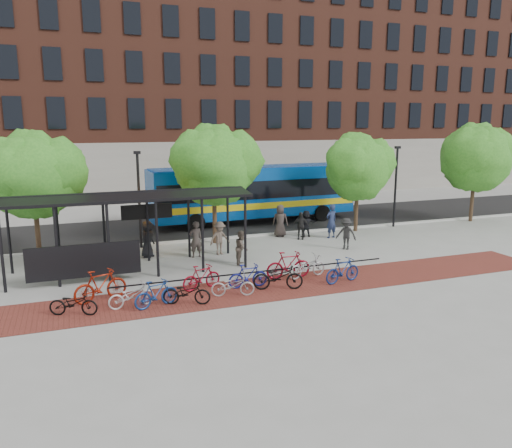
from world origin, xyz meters
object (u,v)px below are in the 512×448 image
object	(u,v)px
pedestrian_3	(220,238)
pedestrian_9	(346,234)
tree_a	(34,172)
bike_4	(187,293)
bike_0	(73,303)
bike_8	(278,277)
bike_3	(156,294)
tree_d	(477,155)
tree_c	(359,165)
pedestrian_7	(331,221)
bike_11	(343,270)
bus	(253,190)
tree_b	(215,162)
bike_7	(248,276)
bus_shelter	(125,205)
bike_6	(233,285)
lamp_post_left	(139,197)
bike_5	(201,277)
pedestrian_1	(196,239)
lamp_post_right	(396,184)
pedestrian_5	(306,224)
pedestrian_4	(301,226)
pedestrian_0	(147,239)
pedestrian_8	(242,248)
bike_10	(307,266)
pedestrian_6	(280,221)
bike_9	(288,265)
bike_1	(100,285)
bike_2	(131,295)

from	to	relation	value
pedestrian_3	pedestrian_9	bearing A→B (deg)	-22.12
tree_a	bike_4	world-z (taller)	tree_a
bike_0	bike_8	world-z (taller)	bike_8
bike_3	pedestrian_9	world-z (taller)	pedestrian_9
tree_a	tree_d	distance (m)	27.01
bike_4	pedestrian_9	distance (m)	10.96
tree_c	pedestrian_7	world-z (taller)	tree_c
bike_11	bus	bearing A→B (deg)	-15.72
tree_b	bike_7	bearing A→B (deg)	-96.80
tree_c	bike_11	world-z (taller)	tree_c
tree_b	bike_3	distance (m)	10.84
bus_shelter	bike_6	xyz separation A→B (m)	(3.40, -4.90, -2.56)
lamp_post_left	bike_5	xyz separation A→B (m)	(1.34, -7.77, -2.24)
pedestrian_1	lamp_post_right	bearing A→B (deg)	-175.05
tree_c	lamp_post_right	world-z (taller)	tree_c
pedestrian_9	bike_0	bearing A→B (deg)	-113.03
pedestrian_5	tree_d	bearing A→B (deg)	-179.39
pedestrian_4	pedestrian_5	world-z (taller)	pedestrian_4
bus_shelter	pedestrian_0	xyz separation A→B (m)	(1.18, 2.02, -2.08)
tree_c	lamp_post_right	xyz separation A→B (m)	(2.91, 0.25, -1.31)
bike_3	pedestrian_3	world-z (taller)	pedestrian_3
pedestrian_9	pedestrian_5	bearing A→B (deg)	148.58
bike_6	pedestrian_0	world-z (taller)	pedestrian_0
bike_11	pedestrian_8	xyz separation A→B (m)	(-3.04, 4.10, 0.28)
tree_a	lamp_post_right	bearing A→B (deg)	0.69
lamp_post_right	tree_d	bearing A→B (deg)	-2.35
bike_6	pedestrian_4	size ratio (longest dim) A/B	1.06
bike_10	pedestrian_6	world-z (taller)	pedestrian_6
pedestrian_3	pedestrian_4	world-z (taller)	pedestrian_3
lamp_post_right	pedestrian_7	distance (m)	5.82
lamp_post_right	bike_4	world-z (taller)	lamp_post_right
bus_shelter	pedestrian_6	size ratio (longest dim) A/B	5.64
tree_a	bike_6	distance (m)	11.92
bike_10	bike_11	world-z (taller)	bike_11
tree_d	tree_a	bearing A→B (deg)	-180.00
pedestrian_5	lamp_post_right	bearing A→B (deg)	-175.38
tree_d	bike_10	size ratio (longest dim) A/B	3.52
lamp_post_right	bike_9	world-z (taller)	lamp_post_right
bike_1	pedestrian_7	bearing A→B (deg)	-83.20
bike_6	pedestrian_3	bearing A→B (deg)	2.63
bus	bike_0	world-z (taller)	bus
bike_7	pedestrian_7	xyz separation A→B (m)	(7.51, 6.78, 0.49)
pedestrian_6	pedestrian_8	world-z (taller)	pedestrian_6
tree_c	bike_10	distance (m)	10.98
tree_c	bike_0	size ratio (longest dim) A/B	3.53
tree_c	pedestrian_9	size ratio (longest dim) A/B	3.54
tree_c	bike_9	world-z (taller)	tree_c
pedestrian_5	pedestrian_7	bearing A→B (deg)	147.53
tree_a	tree_b	distance (m)	9.01
bike_2	bike_9	size ratio (longest dim) A/B	0.86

